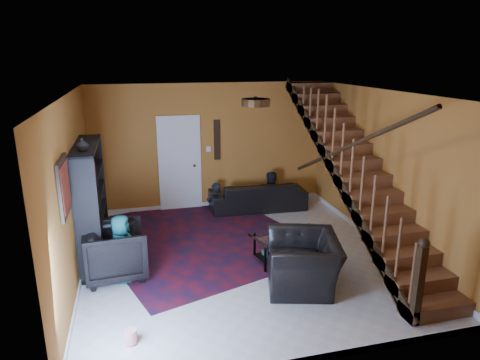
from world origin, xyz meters
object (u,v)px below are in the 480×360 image
at_px(bookshelf, 92,205).
at_px(coffee_table, 290,247).
at_px(armchair_right, 303,262).
at_px(sofa, 258,195).
at_px(armchair_left, 116,251).

height_order(bookshelf, coffee_table, bookshelf).
bearing_deg(armchair_right, sofa, -169.74).
height_order(bookshelf, sofa, bookshelf).
bearing_deg(coffee_table, bookshelf, 164.04).
distance_m(armchair_left, coffee_table, 2.84).
bearing_deg(armchair_left, armchair_right, -113.89).
distance_m(bookshelf, armchair_left, 0.98).
xyz_separation_m(sofa, armchair_right, (-0.30, -3.40, 0.07)).
distance_m(sofa, armchair_left, 3.89).
distance_m(bookshelf, armchair_right, 3.57).
bearing_deg(sofa, armchair_right, 87.25).
xyz_separation_m(bookshelf, armchair_right, (3.08, -1.70, -0.58)).
bearing_deg(coffee_table, armchair_right, -97.51).
xyz_separation_m(bookshelf, sofa, (3.39, 1.70, -0.65)).
relative_size(bookshelf, armchair_left, 2.14).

